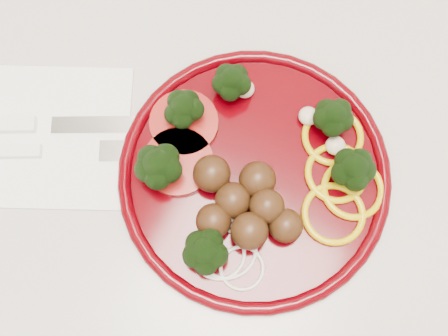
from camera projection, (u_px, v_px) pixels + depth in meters
The scene contains 5 objects.
counter at pixel (258, 236), 1.02m from camera, with size 2.40×0.60×0.90m.
plate at pixel (253, 173), 0.57m from camera, with size 0.28×0.28×0.06m.
napkin at pixel (54, 136), 0.60m from camera, with size 0.16×0.16×0.00m, color white.
knife at pixel (30, 125), 0.59m from camera, with size 0.21×0.12×0.01m.
fork at pixel (24, 151), 0.59m from camera, with size 0.18×0.11×0.01m.
Camera 1 is at (0.02, 1.54, 1.47)m, focal length 45.00 mm.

